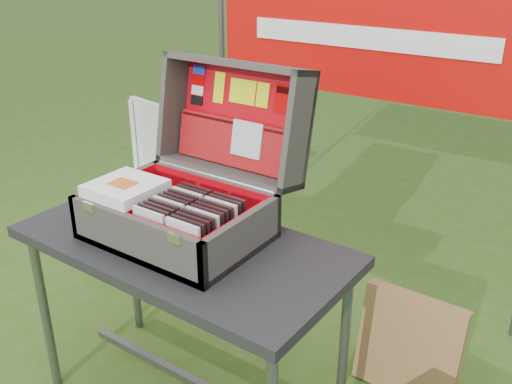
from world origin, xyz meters
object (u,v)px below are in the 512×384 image
Objects in this scene: table at (187,328)px; cardboard_box at (409,345)px; chair at (134,192)px; suitcase at (185,158)px.

table is 0.89m from cardboard_box.
chair is (-0.95, 0.65, 0.08)m from table.
chair is at bearing 147.69° from suitcase.
table is at bearing -66.59° from suitcase.
cardboard_box is (1.62, -0.08, -0.24)m from chair.
chair is at bearing 146.48° from table.
cardboard_box is at bearing 35.73° from suitcase.
chair is 2.09× the size of cardboard_box.
chair reaches higher than cardboard_box.
table is at bearing -23.75° from chair.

